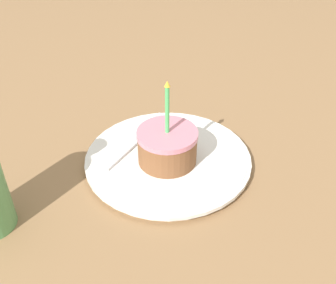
% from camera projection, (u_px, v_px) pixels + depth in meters
% --- Properties ---
extents(ground_plane, '(2.40, 2.40, 0.04)m').
position_uv_depth(ground_plane, '(185.00, 176.00, 0.64)').
color(ground_plane, olive).
rests_on(ground_plane, ground).
extents(plate, '(0.26, 0.26, 0.02)m').
position_uv_depth(plate, '(168.00, 159.00, 0.63)').
color(plate, white).
rests_on(plate, ground_plane).
extents(cake_slice, '(0.09, 0.09, 0.14)m').
position_uv_depth(cake_slice, '(167.00, 146.00, 0.60)').
color(cake_slice, brown).
rests_on(cake_slice, plate).
extents(fork, '(0.12, 0.15, 0.00)m').
position_uv_depth(fork, '(142.00, 136.00, 0.67)').
color(fork, silver).
rests_on(fork, plate).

